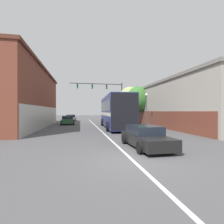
% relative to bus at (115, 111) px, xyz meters
% --- Properties ---
extents(ground_plane, '(160.00, 160.00, 0.00)m').
position_rel_bus_xyz_m(ground_plane, '(-2.06, -13.52, -2.09)').
color(ground_plane, '#4C4C4F').
extents(lane_center_line, '(0.14, 41.72, 0.01)m').
position_rel_bus_xyz_m(lane_center_line, '(-2.06, 1.34, -2.09)').
color(lane_center_line, silver).
rests_on(lane_center_line, ground_plane).
extents(building_left_brick, '(10.01, 20.59, 7.42)m').
position_rel_bus_xyz_m(building_left_brick, '(-13.34, 3.03, 1.74)').
color(building_left_brick, brown).
rests_on(building_left_brick, ground_plane).
extents(building_right_storefront, '(7.35, 27.59, 5.78)m').
position_rel_bus_xyz_m(building_right_storefront, '(8.93, 3.61, 0.92)').
color(building_right_storefront, '#9E998E').
rests_on(building_right_storefront, ground_plane).
extents(bus, '(3.28, 11.17, 3.74)m').
position_rel_bus_xyz_m(bus, '(0.00, 0.00, 0.00)').
color(bus, navy).
rests_on(bus, ground_plane).
extents(hatchback_foreground, '(2.02, 4.39, 1.21)m').
position_rel_bus_xyz_m(hatchback_foreground, '(-0.59, -11.25, -1.51)').
color(hatchback_foreground, black).
rests_on(hatchback_foreground, ground_plane).
extents(parked_car_left_near, '(2.14, 4.09, 1.32)m').
position_rel_bus_xyz_m(parked_car_left_near, '(-6.06, 7.07, -1.45)').
color(parked_car_left_near, '#285633').
rests_on(parked_car_left_near, ground_plane).
extents(parked_car_left_mid, '(2.51, 4.30, 1.30)m').
position_rel_bus_xyz_m(parked_car_left_mid, '(-6.20, 17.45, -1.47)').
color(parked_car_left_mid, silver).
rests_on(parked_car_left_mid, ground_plane).
extents(traffic_signal_gantry, '(9.96, 0.36, 7.48)m').
position_rel_bus_xyz_m(traffic_signal_gantry, '(0.56, 12.19, 3.51)').
color(traffic_signal_gantry, black).
rests_on(traffic_signal_gantry, ground_plane).
extents(street_lamp, '(0.38, 0.38, 4.28)m').
position_rel_bus_xyz_m(street_lamp, '(4.04, 0.21, 0.71)').
color(street_lamp, '#47474C').
rests_on(street_lamp, ground_plane).
extents(street_tree_near, '(3.56, 3.20, 5.90)m').
position_rel_bus_xyz_m(street_tree_near, '(4.72, 5.34, 1.84)').
color(street_tree_near, '#4C3823').
rests_on(street_tree_near, ground_plane).
extents(street_tree_far, '(3.89, 3.50, 6.20)m').
position_rel_bus_xyz_m(street_tree_far, '(4.21, 8.13, 1.96)').
color(street_tree_far, '#3D2D1E').
rests_on(street_tree_far, ground_plane).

